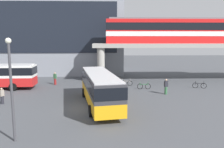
{
  "coord_description": "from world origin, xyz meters",
  "views": [
    {
      "loc": [
        1.73,
        -20.63,
        6.45
      ],
      "look_at": [
        2.6,
        6.97,
        2.2
      ],
      "focal_mm": 36.42,
      "sensor_mm": 36.0,
      "label": 1
    }
  ],
  "objects_px": {
    "bicycle_silver": "(126,83)",
    "pedestrian_walking_across": "(2,96)",
    "bicycle_green": "(144,86)",
    "station_building": "(60,33)",
    "train": "(181,30)",
    "pedestrian_by_bike_rack": "(55,79)",
    "bicycle_black": "(199,85)",
    "pedestrian_waiting_near_stop": "(166,87)",
    "bus_main": "(100,86)"
  },
  "relations": [
    {
      "from": "bicycle_silver",
      "to": "pedestrian_walking_across",
      "type": "xyz_separation_m",
      "value": [
        -13.33,
        -8.72,
        0.41
      ]
    },
    {
      "from": "bicycle_green",
      "to": "pedestrian_walking_across",
      "type": "height_order",
      "value": "pedestrian_walking_across"
    },
    {
      "from": "station_building",
      "to": "train",
      "type": "height_order",
      "value": "station_building"
    },
    {
      "from": "train",
      "to": "pedestrian_by_bike_rack",
      "type": "height_order",
      "value": "train"
    },
    {
      "from": "bicycle_silver",
      "to": "pedestrian_by_bike_rack",
      "type": "relative_size",
      "value": 1.0
    },
    {
      "from": "bicycle_silver",
      "to": "pedestrian_walking_across",
      "type": "bearing_deg",
      "value": -146.79
    },
    {
      "from": "bicycle_black",
      "to": "pedestrian_walking_across",
      "type": "relative_size",
      "value": 1.06
    },
    {
      "from": "train",
      "to": "pedestrian_walking_across",
      "type": "relative_size",
      "value": 14.1
    },
    {
      "from": "bicycle_black",
      "to": "pedestrian_waiting_near_stop",
      "type": "distance_m",
      "value": 6.28
    },
    {
      "from": "train",
      "to": "bicycle_black",
      "type": "height_order",
      "value": "train"
    },
    {
      "from": "station_building",
      "to": "pedestrian_by_bike_rack",
      "type": "distance_m",
      "value": 15.08
    },
    {
      "from": "bicycle_green",
      "to": "bicycle_black",
      "type": "bearing_deg",
      "value": 2.22
    },
    {
      "from": "bicycle_silver",
      "to": "bicycle_black",
      "type": "relative_size",
      "value": 1.02
    },
    {
      "from": "station_building",
      "to": "train",
      "type": "bearing_deg",
      "value": -26.72
    },
    {
      "from": "train",
      "to": "bicycle_green",
      "type": "relative_size",
      "value": 12.96
    },
    {
      "from": "bicycle_green",
      "to": "pedestrian_waiting_near_stop",
      "type": "relative_size",
      "value": 0.98
    },
    {
      "from": "bicycle_silver",
      "to": "bicycle_black",
      "type": "xyz_separation_m",
      "value": [
        9.57,
        -2.03,
        0.0
      ]
    },
    {
      "from": "train",
      "to": "bicycle_green",
      "type": "distance_m",
      "value": 11.83
    },
    {
      "from": "bus_main",
      "to": "pedestrian_walking_across",
      "type": "height_order",
      "value": "bus_main"
    },
    {
      "from": "station_building",
      "to": "bus_main",
      "type": "distance_m",
      "value": 25.94
    },
    {
      "from": "bicycle_black",
      "to": "pedestrian_waiting_near_stop",
      "type": "relative_size",
      "value": 0.95
    },
    {
      "from": "train",
      "to": "pedestrian_walking_across",
      "type": "xyz_separation_m",
      "value": [
        -22.13,
        -12.75,
        -7.0
      ]
    },
    {
      "from": "pedestrian_by_bike_rack",
      "to": "bicycle_silver",
      "type": "bearing_deg",
      "value": -5.57
    },
    {
      "from": "station_building",
      "to": "pedestrian_waiting_near_stop",
      "type": "xyz_separation_m",
      "value": [
        15.92,
        -19.59,
        -6.76
      ]
    },
    {
      "from": "station_building",
      "to": "pedestrian_walking_across",
      "type": "distance_m",
      "value": 24.13
    },
    {
      "from": "bus_main",
      "to": "bicycle_black",
      "type": "height_order",
      "value": "bus_main"
    },
    {
      "from": "bus_main",
      "to": "train",
      "type": "bearing_deg",
      "value": 47.92
    },
    {
      "from": "bicycle_black",
      "to": "pedestrian_by_bike_rack",
      "type": "relative_size",
      "value": 0.98
    },
    {
      "from": "pedestrian_by_bike_rack",
      "to": "pedestrian_waiting_near_stop",
      "type": "relative_size",
      "value": 0.97
    },
    {
      "from": "train",
      "to": "station_building",
      "type": "bearing_deg",
      "value": 153.28
    },
    {
      "from": "train",
      "to": "pedestrian_waiting_near_stop",
      "type": "bearing_deg",
      "value": -116.37
    },
    {
      "from": "pedestrian_walking_across",
      "to": "bus_main",
      "type": "bearing_deg",
      "value": -5.12
    },
    {
      "from": "pedestrian_by_bike_rack",
      "to": "pedestrian_walking_across",
      "type": "height_order",
      "value": "pedestrian_by_bike_rack"
    },
    {
      "from": "bicycle_green",
      "to": "bicycle_silver",
      "type": "bearing_deg",
      "value": 132.33
    },
    {
      "from": "bicycle_green",
      "to": "train",
      "type": "bearing_deg",
      "value": 43.5
    },
    {
      "from": "bicycle_silver",
      "to": "bus_main",
      "type": "bearing_deg",
      "value": -110.08
    },
    {
      "from": "bicycle_black",
      "to": "pedestrian_walking_across",
      "type": "height_order",
      "value": "pedestrian_walking_across"
    },
    {
      "from": "bus_main",
      "to": "bicycle_green",
      "type": "bearing_deg",
      "value": 52.36
    },
    {
      "from": "train",
      "to": "pedestrian_waiting_near_stop",
      "type": "distance_m",
      "value": 12.43
    },
    {
      "from": "pedestrian_by_bike_rack",
      "to": "bicycle_black",
      "type": "bearing_deg",
      "value": -8.71
    },
    {
      "from": "bicycle_silver",
      "to": "bicycle_green",
      "type": "bearing_deg",
      "value": -47.67
    },
    {
      "from": "pedestrian_by_bike_rack",
      "to": "bus_main",
      "type": "bearing_deg",
      "value": -58.03
    },
    {
      "from": "station_building",
      "to": "pedestrian_waiting_near_stop",
      "type": "height_order",
      "value": "station_building"
    },
    {
      "from": "pedestrian_walking_across",
      "to": "bicycle_silver",
      "type": "bearing_deg",
      "value": 33.21
    },
    {
      "from": "station_building",
      "to": "bicycle_green",
      "type": "xyz_separation_m",
      "value": [
        13.82,
        -16.67,
        -7.27
      ]
    },
    {
      "from": "train",
      "to": "bicycle_black",
      "type": "relative_size",
      "value": 13.36
    },
    {
      "from": "train",
      "to": "bicycle_black",
      "type": "xyz_separation_m",
      "value": [
        0.78,
        -6.06,
        -7.41
      ]
    },
    {
      "from": "station_building",
      "to": "bicycle_black",
      "type": "distance_m",
      "value": 27.83
    },
    {
      "from": "station_building",
      "to": "bicycle_silver",
      "type": "distance_m",
      "value": 19.9
    },
    {
      "from": "bicycle_silver",
      "to": "pedestrian_walking_across",
      "type": "distance_m",
      "value": 15.94
    }
  ]
}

